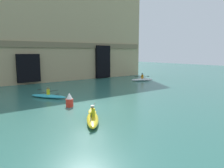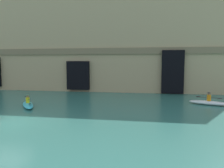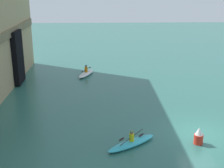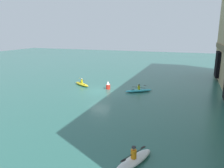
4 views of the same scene
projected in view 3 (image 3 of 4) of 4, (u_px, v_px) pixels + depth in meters
The scene contains 4 objects.
ground_plane at pixel (201, 133), 20.70m from camera, with size 120.00×120.00×0.00m, color #2D665B.
kayak_white at pixel (86, 73), 33.58m from camera, with size 3.39×1.98×1.10m.
kayak_cyan at pixel (132, 143), 19.11m from camera, with size 2.69×3.39×1.01m.
marker_buoy at pixel (199, 136), 19.24m from camera, with size 0.57×0.57×1.10m.
Camera 3 is at (-18.42, 6.60, 9.56)m, focal length 50.00 mm.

